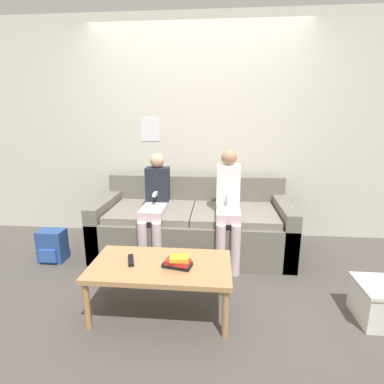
{
  "coord_description": "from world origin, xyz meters",
  "views": [
    {
      "loc": [
        0.27,
        -2.55,
        1.46
      ],
      "look_at": [
        0.0,
        0.44,
        0.7
      ],
      "focal_mm": 28.0,
      "sensor_mm": 36.0,
      "label": 1
    }
  ],
  "objects_px": {
    "person_left": "(155,202)",
    "backpack": "(52,246)",
    "tv_remote": "(131,260)",
    "coffee_table": "(161,269)",
    "person_right": "(228,202)",
    "couch": "(193,226)"
  },
  "relations": [
    {
      "from": "couch",
      "to": "coffee_table",
      "type": "distance_m",
      "value": 1.13
    },
    {
      "from": "person_right",
      "to": "tv_remote",
      "type": "xyz_separation_m",
      "value": [
        -0.75,
        -0.9,
        -0.22
      ]
    },
    {
      "from": "couch",
      "to": "person_left",
      "type": "distance_m",
      "value": 0.54
    },
    {
      "from": "person_right",
      "to": "couch",
      "type": "bearing_deg",
      "value": 151.12
    },
    {
      "from": "couch",
      "to": "backpack",
      "type": "distance_m",
      "value": 1.49
    },
    {
      "from": "tv_remote",
      "to": "backpack",
      "type": "relative_size",
      "value": 0.53
    },
    {
      "from": "person_left",
      "to": "coffee_table",
      "type": "bearing_deg",
      "value": -76.02
    },
    {
      "from": "couch",
      "to": "tv_remote",
      "type": "height_order",
      "value": "couch"
    },
    {
      "from": "coffee_table",
      "to": "backpack",
      "type": "distance_m",
      "value": 1.49
    },
    {
      "from": "tv_remote",
      "to": "backpack",
      "type": "height_order",
      "value": "tv_remote"
    },
    {
      "from": "coffee_table",
      "to": "backpack",
      "type": "xyz_separation_m",
      "value": [
        -1.28,
        0.73,
        -0.2
      ]
    },
    {
      "from": "person_right",
      "to": "tv_remote",
      "type": "height_order",
      "value": "person_right"
    },
    {
      "from": "tv_remote",
      "to": "couch",
      "type": "bearing_deg",
      "value": 53.4
    },
    {
      "from": "person_right",
      "to": "tv_remote",
      "type": "relative_size",
      "value": 6.54
    },
    {
      "from": "person_left",
      "to": "backpack",
      "type": "relative_size",
      "value": 3.31
    },
    {
      "from": "couch",
      "to": "coffee_table",
      "type": "bearing_deg",
      "value": -97.4
    },
    {
      "from": "person_left",
      "to": "tv_remote",
      "type": "bearing_deg",
      "value": -90.29
    },
    {
      "from": "person_left",
      "to": "person_right",
      "type": "distance_m",
      "value": 0.74
    },
    {
      "from": "couch",
      "to": "tv_remote",
      "type": "distance_m",
      "value": 1.18
    },
    {
      "from": "coffee_table",
      "to": "person_right",
      "type": "distance_m",
      "value": 1.09
    },
    {
      "from": "person_right",
      "to": "backpack",
      "type": "height_order",
      "value": "person_right"
    },
    {
      "from": "coffee_table",
      "to": "person_left",
      "type": "height_order",
      "value": "person_left"
    }
  ]
}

